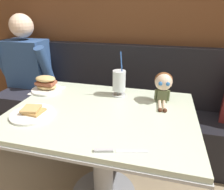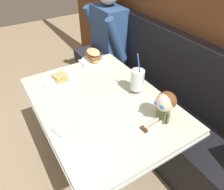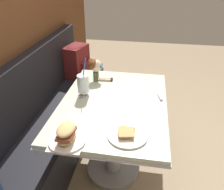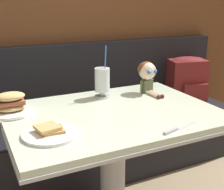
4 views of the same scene
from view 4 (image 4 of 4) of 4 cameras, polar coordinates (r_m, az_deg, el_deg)
wood_panel_wall at (r=2.33m, az=-9.59°, el=14.55°), size 4.40×0.08×2.40m
booth_bench at (r=2.32m, az=-6.77°, el=-7.76°), size 2.60×0.48×1.00m
diner_table at (r=1.70m, az=0.14°, el=-9.31°), size 1.11×0.81×0.74m
toast_plate at (r=1.37m, az=-11.39°, el=-6.89°), size 0.25×0.25×0.04m
milkshake_glass at (r=1.82m, az=-1.83°, el=2.59°), size 0.10×0.10×0.31m
sandwich_plate at (r=1.66m, az=-18.34°, el=-1.83°), size 0.22×0.22×0.12m
butter_knife at (r=1.42m, az=11.75°, el=-6.30°), size 0.23×0.08×0.01m
seated_doll at (r=1.93m, az=6.60°, el=4.15°), size 0.12×0.22×0.20m
backpack at (r=2.65m, az=13.79°, el=2.75°), size 0.34×0.30×0.41m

